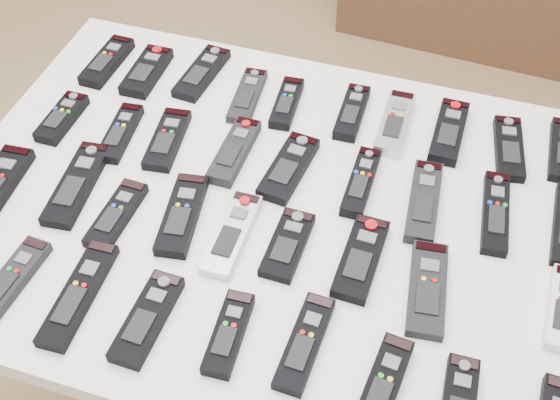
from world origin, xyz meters
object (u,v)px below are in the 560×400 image
(remote_14, at_px, (289,168))
(remote_2, at_px, (202,73))
(remote_23, at_px, (232,234))
(remote_0, at_px, (107,61))
(remote_32, at_px, (229,333))
(remote_3, at_px, (247,96))
(remote_26, at_px, (427,289))
(remote_16, at_px, (424,202))
(remote_4, at_px, (287,103))
(remote_7, at_px, (449,132))
(remote_10, at_px, (62,118))
(remote_20, at_px, (77,184))
(remote_15, at_px, (361,182))
(remote_13, at_px, (234,151))
(remote_6, at_px, (395,123))
(remote_21, at_px, (116,215))
(remote_30, at_px, (79,294))
(remote_25, at_px, (361,258))
(remote_33, at_px, (305,343))
(remote_24, at_px, (288,245))
(remote_8, at_px, (509,148))
(remote_17, at_px, (495,213))
(remote_34, at_px, (383,387))
(remote_31, at_px, (147,318))
(remote_11, at_px, (120,133))
(remote_1, at_px, (147,71))
(table, at_px, (280,227))
(remote_22, at_px, (182,215))
(remote_29, at_px, (12,279))
(remote_5, at_px, (352,112))
(remote_12, at_px, (167,139))

(remote_14, bearing_deg, remote_2, 146.72)
(remote_2, xyz_separation_m, remote_23, (0.22, -0.41, 0.00))
(remote_0, relative_size, remote_32, 1.12)
(remote_3, xyz_separation_m, remote_26, (0.45, -0.38, 0.00))
(remote_16, relative_size, remote_23, 1.03)
(remote_3, height_order, remote_14, remote_14)
(remote_4, xyz_separation_m, remote_7, (0.34, 0.02, 0.00))
(remote_10, xyz_separation_m, remote_14, (0.49, 0.01, -0.00))
(remote_0, height_order, remote_23, remote_0)
(remote_20, xyz_separation_m, remote_26, (0.67, -0.03, -0.00))
(remote_4, height_order, remote_15, remote_15)
(remote_13, bearing_deg, remote_6, 32.63)
(remote_3, height_order, remote_21, remote_21)
(remote_26, distance_m, remote_30, 0.58)
(remote_3, height_order, remote_25, remote_25)
(remote_20, xyz_separation_m, remote_33, (0.51, -0.19, -0.00))
(remote_3, height_order, remote_30, remote_30)
(remote_24, bearing_deg, remote_7, 59.84)
(remote_7, xyz_separation_m, remote_8, (0.12, -0.01, -0.00))
(remote_15, xyz_separation_m, remote_20, (-0.51, -0.17, -0.00))
(remote_25, bearing_deg, remote_3, 135.06)
(remote_4, relative_size, remote_20, 0.72)
(remote_17, xyz_separation_m, remote_21, (-0.66, -0.21, -0.00))
(remote_3, relative_size, remote_34, 0.97)
(remote_20, bearing_deg, remote_14, 17.98)
(remote_13, xyz_separation_m, remote_31, (-0.00, -0.40, -0.00))
(remote_14, height_order, remote_33, remote_14)
(remote_11, height_order, remote_32, remote_32)
(remote_16, bearing_deg, remote_20, -170.30)
(remote_21, height_order, remote_26, same)
(remote_1, bearing_deg, remote_8, -1.08)
(remote_11, distance_m, remote_32, 0.52)
(remote_10, relative_size, remote_13, 0.81)
(remote_14, bearing_deg, remote_16, 4.14)
(remote_10, bearing_deg, remote_4, 24.08)
(remote_13, distance_m, remote_26, 0.47)
(remote_10, height_order, remote_32, same)
(table, bearing_deg, remote_32, -88.78)
(remote_16, height_order, remote_22, same)
(remote_29, xyz_separation_m, remote_31, (0.25, -0.00, 0.00))
(remote_24, bearing_deg, remote_5, 87.13)
(remote_10, distance_m, remote_34, 0.85)
(remote_16, height_order, remote_34, same)
(remote_3, bearing_deg, remote_6, -3.35)
(remote_6, bearing_deg, remote_15, -99.14)
(remote_12, bearing_deg, remote_34, -44.00)
(remote_26, distance_m, remote_32, 0.34)
(remote_26, xyz_separation_m, remote_30, (-0.55, -0.19, 0.00))
(remote_21, distance_m, remote_32, 0.33)
(remote_22, height_order, remote_34, same)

